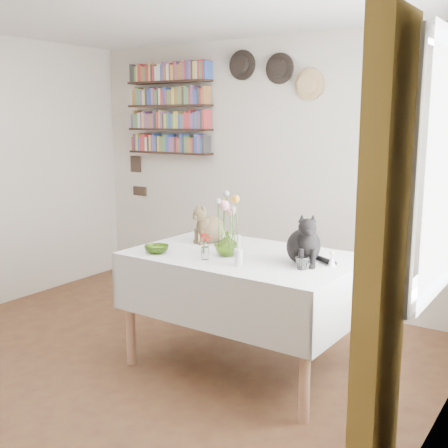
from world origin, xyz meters
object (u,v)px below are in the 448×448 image
Objects in this scene: black_cat at (304,237)px; flower_vase at (227,244)px; bookshelf_unit at (169,110)px; dining_table at (244,283)px; tabby_cat at (211,222)px.

black_cat is 2.08× the size of flower_vase.
flower_vase is at bearing -41.67° from bookshelf_unit.
dining_table is 0.31m from flower_vase.
black_cat is at bearing -32.32° from bookshelf_unit.
black_cat is at bearing 3.56° from tabby_cat.
tabby_cat reaches higher than flower_vase.
flower_vase is (-0.52, -0.11, -0.09)m from black_cat.
tabby_cat is 0.88m from black_cat.
tabby_cat is 0.46m from flower_vase.
dining_table is at bearing -9.87° from tabby_cat.
tabby_cat is at bearing 132.56° from black_cat.
bookshelf_unit is at bearing 154.71° from tabby_cat.
flower_vase is at bearing 157.05° from black_cat.
black_cat reaches higher than dining_table.
dining_table is at bearing 146.57° from black_cat.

